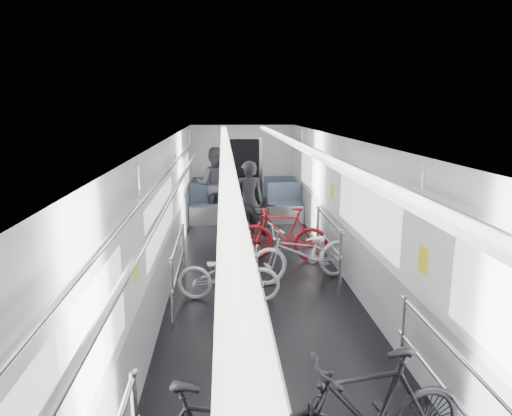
# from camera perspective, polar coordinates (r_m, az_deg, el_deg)

# --- Properties ---
(car_shell) EXTENTS (3.02, 14.01, 2.41)m
(car_shell) POSITION_cam_1_polar(r_m,az_deg,el_deg) (8.35, -0.03, 0.22)
(car_shell) COLOR black
(car_shell) RESTS_ON ground
(bike_left_far) EXTENTS (1.63, 0.75, 0.83)m
(bike_left_far) POSITION_cam_1_polar(r_m,az_deg,el_deg) (7.03, -3.47, -8.27)
(bike_left_far) COLOR #A5A5A9
(bike_left_far) RESTS_ON floor
(bike_right_near) EXTENTS (1.84, 0.85, 1.07)m
(bike_right_near) POSITION_cam_1_polar(r_m,az_deg,el_deg) (4.04, 13.67, -23.82)
(bike_right_near) COLOR black
(bike_right_near) RESTS_ON floor
(bike_right_mid) EXTENTS (2.03, 1.16, 1.01)m
(bike_right_mid) POSITION_cam_1_polar(r_m,az_deg,el_deg) (7.77, 5.97, -5.56)
(bike_right_mid) COLOR #AFAEB3
(bike_right_mid) RESTS_ON floor
(bike_right_far) EXTENTS (1.82, 0.95, 1.05)m
(bike_right_far) POSITION_cam_1_polar(r_m,az_deg,el_deg) (8.80, 3.47, -3.21)
(bike_right_far) COLOR maroon
(bike_right_far) RESTS_ON floor
(bike_aisle) EXTENTS (1.02, 1.97, 0.98)m
(bike_aisle) POSITION_cam_1_polar(r_m,az_deg,el_deg) (9.84, 0.80, -1.69)
(bike_aisle) COLOR black
(bike_aisle) RESTS_ON floor
(person_standing) EXTENTS (0.71, 0.51, 1.80)m
(person_standing) POSITION_cam_1_polar(r_m,az_deg,el_deg) (9.83, -0.96, 0.73)
(person_standing) COLOR black
(person_standing) RESTS_ON floor
(person_seated) EXTENTS (1.04, 0.87, 1.92)m
(person_seated) POSITION_cam_1_polar(r_m,az_deg,el_deg) (11.75, -5.21, 2.93)
(person_seated) COLOR #35313A
(person_seated) RESTS_ON floor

